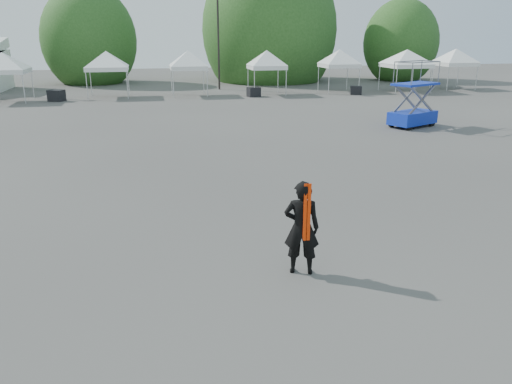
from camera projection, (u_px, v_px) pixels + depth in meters
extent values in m
plane|color=#474442|center=(283.00, 233.00, 11.91)|extent=(120.00, 120.00, 0.00)
cylinder|color=black|center=(218.00, 31.00, 40.88)|extent=(0.16, 0.16, 9.50)
cylinder|color=#382314|center=(92.00, 71.00, 47.23)|extent=(0.36, 0.36, 2.27)
ellipsoid|color=#25501A|center=(89.00, 40.00, 46.38)|extent=(4.16, 4.16, 4.78)
cylinder|color=#382314|center=(269.00, 66.00, 49.61)|extent=(0.36, 0.36, 2.80)
ellipsoid|color=#25501A|center=(269.00, 30.00, 48.56)|extent=(5.12, 5.12, 5.89)
cylinder|color=#382314|center=(398.00, 69.00, 50.45)|extent=(0.36, 0.36, 2.10)
ellipsoid|color=#25501A|center=(401.00, 43.00, 49.66)|extent=(3.84, 3.84, 4.42)
cylinder|color=silver|center=(24.00, 89.00, 33.41)|extent=(0.06, 0.06, 2.00)
cylinder|color=silver|center=(33.00, 85.00, 36.04)|extent=(0.06, 0.06, 2.00)
cube|color=white|center=(4.00, 71.00, 34.12)|extent=(3.02, 3.02, 0.30)
pyramid|color=white|center=(1.00, 52.00, 33.74)|extent=(4.27, 4.27, 1.10)
cylinder|color=silver|center=(87.00, 86.00, 35.37)|extent=(0.06, 0.06, 2.00)
cylinder|color=silver|center=(127.00, 85.00, 35.92)|extent=(0.06, 0.06, 2.00)
cylinder|color=silver|center=(91.00, 82.00, 37.97)|extent=(0.06, 0.06, 2.00)
cylinder|color=silver|center=(128.00, 81.00, 38.53)|extent=(0.06, 0.06, 2.00)
cube|color=white|center=(107.00, 69.00, 36.62)|extent=(3.00, 3.00, 0.30)
pyramid|color=white|center=(106.00, 51.00, 36.24)|extent=(4.24, 4.24, 1.10)
cylinder|color=silver|center=(173.00, 84.00, 36.47)|extent=(0.06, 0.06, 2.00)
cylinder|color=silver|center=(207.00, 83.00, 36.97)|extent=(0.06, 0.06, 2.00)
cylinder|color=silver|center=(172.00, 81.00, 38.79)|extent=(0.06, 0.06, 2.00)
cylinder|color=silver|center=(204.00, 80.00, 39.29)|extent=(0.06, 0.06, 2.00)
cube|color=white|center=(188.00, 68.00, 37.55)|extent=(2.69, 2.69, 0.30)
pyramid|color=white|center=(188.00, 50.00, 37.17)|extent=(3.81, 3.81, 1.10)
cylinder|color=silver|center=(254.00, 83.00, 37.01)|extent=(0.06, 0.06, 2.00)
cylinder|color=silver|center=(286.00, 83.00, 37.50)|extent=(0.06, 0.06, 2.00)
cylinder|color=silver|center=(248.00, 80.00, 39.28)|extent=(0.06, 0.06, 2.00)
cylinder|color=silver|center=(278.00, 80.00, 39.77)|extent=(0.06, 0.06, 2.00)
cube|color=white|center=(267.00, 67.00, 38.06)|extent=(2.64, 2.64, 0.30)
pyramid|color=white|center=(267.00, 50.00, 37.68)|extent=(3.74, 3.74, 1.10)
cylinder|color=silver|center=(329.00, 81.00, 38.94)|extent=(0.06, 0.06, 2.00)
cylinder|color=silver|center=(359.00, 80.00, 39.44)|extent=(0.06, 0.06, 2.00)
cylinder|color=silver|center=(318.00, 78.00, 41.30)|extent=(0.06, 0.06, 2.00)
cylinder|color=silver|center=(347.00, 78.00, 41.80)|extent=(0.06, 0.06, 2.00)
cube|color=white|center=(339.00, 65.00, 40.04)|extent=(2.73, 2.73, 0.30)
pyramid|color=white|center=(340.00, 49.00, 39.66)|extent=(3.86, 3.86, 1.10)
cylinder|color=silver|center=(396.00, 81.00, 38.61)|extent=(0.06, 0.06, 2.00)
cylinder|color=silver|center=(432.00, 81.00, 39.22)|extent=(0.06, 0.06, 2.00)
cylinder|color=silver|center=(379.00, 78.00, 41.44)|extent=(0.06, 0.06, 2.00)
cylinder|color=silver|center=(413.00, 77.00, 42.05)|extent=(0.06, 0.06, 2.00)
cube|color=white|center=(406.00, 66.00, 40.00)|extent=(3.24, 3.24, 0.30)
pyramid|color=white|center=(407.00, 49.00, 39.62)|extent=(4.58, 4.58, 1.10)
cylinder|color=silver|center=(448.00, 79.00, 40.90)|extent=(0.06, 0.06, 2.00)
cylinder|color=silver|center=(476.00, 78.00, 41.43)|extent=(0.06, 0.06, 2.00)
cylinder|color=silver|center=(431.00, 76.00, 43.36)|extent=(0.06, 0.06, 2.00)
cylinder|color=silver|center=(458.00, 75.00, 43.89)|extent=(0.06, 0.06, 2.00)
cube|color=white|center=(455.00, 64.00, 42.07)|extent=(2.85, 2.85, 0.30)
pyramid|color=white|center=(456.00, 49.00, 41.69)|extent=(4.02, 4.02, 1.10)
imported|color=black|center=(302.00, 228.00, 9.69)|extent=(0.80, 0.64, 1.90)
cube|color=#FF3305|center=(305.00, 213.00, 9.40)|extent=(0.15, 0.03, 1.14)
cube|color=#0C1AA5|center=(412.00, 118.00, 25.32)|extent=(2.81, 2.20, 0.63)
cube|color=#0C1AA5|center=(416.00, 84.00, 24.81)|extent=(2.69, 2.11, 0.10)
cylinder|color=black|center=(409.00, 126.00, 24.47)|extent=(0.41, 0.30, 0.38)
cylinder|color=black|center=(432.00, 123.00, 25.55)|extent=(0.41, 0.30, 0.38)
cylinder|color=black|center=(392.00, 124.00, 25.26)|extent=(0.41, 0.30, 0.38)
cylinder|color=black|center=(415.00, 120.00, 26.35)|extent=(0.41, 0.30, 0.38)
cube|color=black|center=(56.00, 96.00, 34.87)|extent=(1.23, 1.11, 0.78)
cube|color=black|center=(254.00, 92.00, 37.39)|extent=(1.04, 0.89, 0.70)
cube|color=black|center=(356.00, 90.00, 38.70)|extent=(0.98, 0.86, 0.64)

